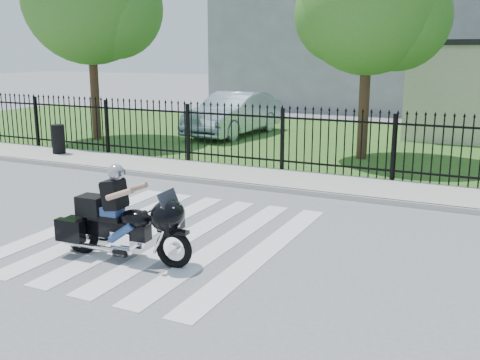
% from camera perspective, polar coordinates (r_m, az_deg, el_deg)
% --- Properties ---
extents(ground, '(120.00, 120.00, 0.00)m').
position_cam_1_polar(ground, '(10.48, -7.83, -5.70)').
color(ground, slate).
rests_on(ground, ground).
extents(crosswalk, '(5.00, 5.50, 0.01)m').
position_cam_1_polar(crosswalk, '(10.47, -7.83, -5.67)').
color(crosswalk, silver).
rests_on(crosswalk, ground).
extents(sidewalk, '(40.00, 2.00, 0.12)m').
position_cam_1_polar(sidewalk, '(14.73, 2.85, 0.17)').
color(sidewalk, '#ADAAA3').
rests_on(sidewalk, ground).
extents(curb, '(40.00, 0.12, 0.12)m').
position_cam_1_polar(curb, '(13.83, 1.25, -0.67)').
color(curb, '#ADAAA3').
rests_on(curb, ground).
extents(grass_strip, '(40.00, 12.00, 0.02)m').
position_cam_1_polar(grass_strip, '(21.25, 10.18, 3.87)').
color(grass_strip, '#28581E').
rests_on(grass_strip, ground).
extents(iron_fence, '(26.00, 0.04, 1.80)m').
position_cam_1_polar(iron_fence, '(15.48, 4.32, 3.96)').
color(iron_fence, black).
rests_on(iron_fence, ground).
extents(tree_mid, '(4.20, 4.20, 6.78)m').
position_cam_1_polar(tree_mid, '(17.76, 12.96, 17.04)').
color(tree_mid, '#382316').
rests_on(tree_mid, ground).
extents(building_tall, '(15.00, 10.00, 12.00)m').
position_cam_1_polar(building_tall, '(35.39, 12.07, 17.15)').
color(building_tall, '#92959A').
rests_on(building_tall, ground).
extents(motorcycle_rider, '(2.45, 0.78, 1.62)m').
position_cam_1_polar(motorcycle_rider, '(9.32, -12.00, -4.00)').
color(motorcycle_rider, black).
rests_on(motorcycle_rider, ground).
extents(parked_car, '(2.12, 5.23, 1.69)m').
position_cam_1_polar(parked_car, '(22.37, -0.67, 6.74)').
color(parked_car, '#96ABBD').
rests_on(parked_car, grass_strip).
extents(litter_bin, '(0.49, 0.49, 0.92)m').
position_cam_1_polar(litter_bin, '(18.77, -17.97, 3.98)').
color(litter_bin, black).
rests_on(litter_bin, sidewalk).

